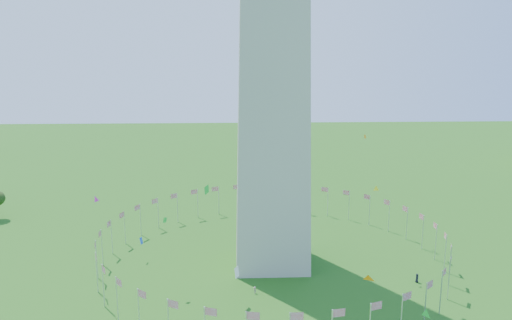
{
  "coord_description": "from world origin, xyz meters",
  "views": [
    {
      "loc": [
        -8.46,
        -61.96,
        49.15
      ],
      "look_at": [
        -4.31,
        35.0,
        28.47
      ],
      "focal_mm": 35.0,
      "sensor_mm": 36.0,
      "label": 1
    }
  ],
  "objects": [
    {
      "name": "flag_ring",
      "position": [
        -0.0,
        50.0,
        4.5
      ],
      "size": [
        80.24,
        80.24,
        9.0
      ],
      "color": "silver",
      "rests_on": "ground"
    },
    {
      "name": "kites_aloft",
      "position": [
        10.5,
        20.55,
        16.56
      ],
      "size": [
        97.12,
        71.34,
        36.49
      ],
      "color": "orange",
      "rests_on": "ground"
    }
  ]
}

